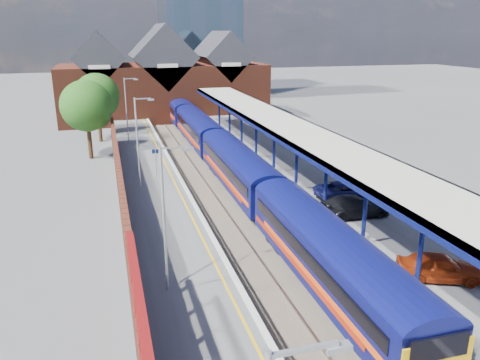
# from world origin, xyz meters

# --- Properties ---
(ground) EXTENTS (240.00, 240.00, 0.00)m
(ground) POSITION_xyz_m (0.00, 30.00, 0.00)
(ground) COLOR #5B5B5E
(ground) RESTS_ON ground
(ballast_bed) EXTENTS (6.00, 76.00, 0.06)m
(ballast_bed) POSITION_xyz_m (0.00, 20.00, 0.03)
(ballast_bed) COLOR #473D33
(ballast_bed) RESTS_ON ground
(rails) EXTENTS (4.51, 76.00, 0.14)m
(rails) POSITION_xyz_m (0.00, 20.00, 0.12)
(rails) COLOR slate
(rails) RESTS_ON ground
(left_platform) EXTENTS (5.00, 76.00, 1.00)m
(left_platform) POSITION_xyz_m (-5.50, 20.00, 0.50)
(left_platform) COLOR #565659
(left_platform) RESTS_ON ground
(right_platform) EXTENTS (6.00, 76.00, 1.00)m
(right_platform) POSITION_xyz_m (6.00, 20.00, 0.50)
(right_platform) COLOR #565659
(right_platform) RESTS_ON ground
(coping_left) EXTENTS (0.30, 76.00, 0.05)m
(coping_left) POSITION_xyz_m (-3.15, 20.00, 1.02)
(coping_left) COLOR silver
(coping_left) RESTS_ON left_platform
(coping_right) EXTENTS (0.30, 76.00, 0.05)m
(coping_right) POSITION_xyz_m (3.15, 20.00, 1.02)
(coping_right) COLOR silver
(coping_right) RESTS_ON right_platform
(yellow_line) EXTENTS (0.14, 76.00, 0.01)m
(yellow_line) POSITION_xyz_m (-3.75, 20.00, 1.01)
(yellow_line) COLOR yellow
(yellow_line) RESTS_ON left_platform
(train) EXTENTS (2.92, 65.92, 3.45)m
(train) POSITION_xyz_m (1.49, 29.99, 2.12)
(train) COLOR #0B0F52
(train) RESTS_ON ground
(canopy) EXTENTS (4.50, 52.00, 4.48)m
(canopy) POSITION_xyz_m (5.48, 21.95, 5.25)
(canopy) COLOR #0E1552
(canopy) RESTS_ON right_platform
(lamp_post_b) EXTENTS (1.48, 0.18, 7.00)m
(lamp_post_b) POSITION_xyz_m (-6.36, 6.00, 4.99)
(lamp_post_b) COLOR #A5A8AA
(lamp_post_b) RESTS_ON left_platform
(lamp_post_c) EXTENTS (1.48, 0.18, 7.00)m
(lamp_post_c) POSITION_xyz_m (-6.36, 22.00, 4.99)
(lamp_post_c) COLOR #A5A8AA
(lamp_post_c) RESTS_ON left_platform
(lamp_post_d) EXTENTS (1.48, 0.18, 7.00)m
(lamp_post_d) POSITION_xyz_m (-6.36, 38.00, 4.99)
(lamp_post_d) COLOR #A5A8AA
(lamp_post_d) RESTS_ON left_platform
(platform_sign) EXTENTS (0.55, 0.08, 2.50)m
(platform_sign) POSITION_xyz_m (-5.00, 24.00, 2.69)
(platform_sign) COLOR #A5A8AA
(platform_sign) RESTS_ON left_platform
(brick_wall) EXTENTS (0.35, 50.00, 3.86)m
(brick_wall) POSITION_xyz_m (-8.10, 13.54, 2.45)
(brick_wall) COLOR #5A2617
(brick_wall) RESTS_ON left_platform
(station_building) EXTENTS (30.00, 12.12, 13.78)m
(station_building) POSITION_xyz_m (0.00, 58.00, 5.45)
(station_building) COLOR #5A2617
(station_building) RESTS_ON ground
(tree_near) EXTENTS (5.20, 5.20, 8.10)m
(tree_near) POSITION_xyz_m (-10.35, 35.91, 5.35)
(tree_near) COLOR #382314
(tree_near) RESTS_ON ground
(tree_far) EXTENTS (5.20, 5.20, 8.10)m
(tree_far) POSITION_xyz_m (-9.35, 43.91, 5.35)
(tree_far) COLOR #382314
(tree_far) RESTS_ON ground
(parked_car_red) EXTENTS (4.36, 3.02, 1.38)m
(parked_car_red) POSITION_xyz_m (6.47, 3.33, 1.69)
(parked_car_red) COLOR #922A0C
(parked_car_red) RESTS_ON right_platform
(parked_car_dark) EXTENTS (4.84, 1.97, 1.40)m
(parked_car_dark) POSITION_xyz_m (6.59, 11.90, 1.70)
(parked_car_dark) COLOR black
(parked_car_dark) RESTS_ON right_platform
(parked_car_blue) EXTENTS (4.67, 2.33, 1.27)m
(parked_car_blue) POSITION_xyz_m (7.71, 15.12, 1.64)
(parked_car_blue) COLOR navy
(parked_car_blue) RESTS_ON right_platform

